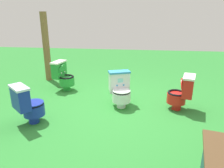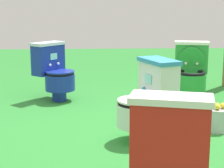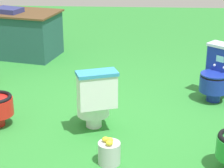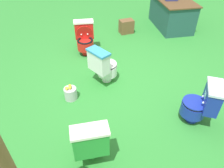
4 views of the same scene
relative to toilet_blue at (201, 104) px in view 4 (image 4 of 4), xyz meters
The scene contains 8 objects.
ground 1.61m from the toilet_blue, 151.08° to the right, with size 14.00×14.00×0.00m, color #2D8433.
toilet_blue is the anchor object (origin of this frame).
toilet_white 1.79m from the toilet_blue, 148.13° to the right, with size 0.54×0.60×0.73m.
toilet_red 2.87m from the toilet_blue, 161.75° to the right, with size 0.58×0.52×0.73m.
toilet_green 1.73m from the toilet_blue, 91.01° to the right, with size 0.57×0.50×0.73m.
vendor_table 3.61m from the toilet_blue, 150.63° to the left, with size 1.62×1.17×0.85m.
small_crate 3.32m from the toilet_blue, behind, with size 0.36×0.25×0.36m, color brown.
lemon_bucket 2.13m from the toilet_blue, 128.42° to the right, with size 0.22×0.22×0.28m.
Camera 4 is at (2.94, -1.39, 2.59)m, focal length 34.62 mm.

